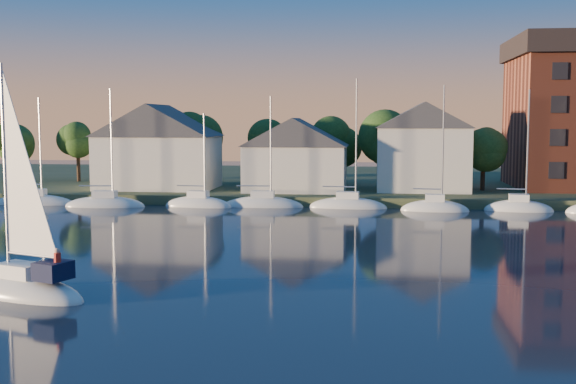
% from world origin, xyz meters
% --- Properties ---
extents(shoreline_land, '(160.00, 50.00, 2.00)m').
position_xyz_m(shoreline_land, '(0.00, 75.00, 0.00)').
color(shoreline_land, '#344125').
rests_on(shoreline_land, ground).
extents(wooden_dock, '(120.00, 3.00, 1.00)m').
position_xyz_m(wooden_dock, '(0.00, 52.00, 0.00)').
color(wooden_dock, brown).
rests_on(wooden_dock, ground).
extents(clubhouse_west, '(13.65, 9.45, 9.64)m').
position_xyz_m(clubhouse_west, '(-22.00, 58.00, 5.93)').
color(clubhouse_west, silver).
rests_on(clubhouse_west, shoreline_land).
extents(clubhouse_centre, '(11.55, 8.40, 8.08)m').
position_xyz_m(clubhouse_centre, '(-6.00, 57.00, 5.13)').
color(clubhouse_centre, silver).
rests_on(clubhouse_centre, shoreline_land).
extents(clubhouse_east, '(10.50, 8.40, 9.80)m').
position_xyz_m(clubhouse_east, '(8.00, 59.00, 6.00)').
color(clubhouse_east, silver).
rests_on(clubhouse_east, shoreline_land).
extents(tree_line, '(93.40, 5.40, 8.90)m').
position_xyz_m(tree_line, '(2.00, 63.00, 7.18)').
color(tree_line, '#3C291B').
rests_on(tree_line, shoreline_land).
extents(moored_fleet, '(79.50, 2.40, 12.05)m').
position_xyz_m(moored_fleet, '(-4.00, 49.00, 0.10)').
color(moored_fleet, silver).
rests_on(moored_fleet, ground).
extents(hero_sailboat, '(8.46, 5.24, 12.80)m').
position_xyz_m(hero_sailboat, '(-15.02, 11.31, 0.55)').
color(hero_sailboat, silver).
rests_on(hero_sailboat, ground).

